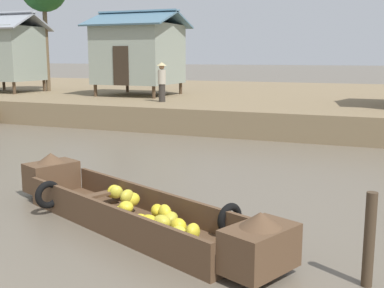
# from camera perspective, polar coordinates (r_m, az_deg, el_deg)

# --- Properties ---
(ground_plane) EXTENTS (300.00, 300.00, 0.00)m
(ground_plane) POSITION_cam_1_polar(r_m,az_deg,el_deg) (12.25, 0.82, -3.47)
(ground_plane) COLOR #665B4C
(riverbank_strip) EXTENTS (160.00, 20.00, 0.97)m
(riverbank_strip) POSITION_cam_1_polar(r_m,az_deg,el_deg) (26.87, 12.86, 4.81)
(riverbank_strip) COLOR #7F6B4C
(riverbank_strip) RESTS_ON ground
(banana_boat) EXTENTS (6.02, 3.37, 0.91)m
(banana_boat) POSITION_cam_1_polar(r_m,az_deg,el_deg) (8.47, -6.87, -7.67)
(banana_boat) COLOR brown
(banana_boat) RESTS_ON ground
(stilt_house_left) EXTENTS (3.96, 3.23, 4.21)m
(stilt_house_left) POSITION_cam_1_polar(r_m,az_deg,el_deg) (28.51, -20.78, 9.94)
(stilt_house_left) COLOR #4C3826
(stilt_house_left) RESTS_ON riverbank_strip
(stilt_house_mid_left) EXTENTS (4.23, 3.99, 4.10)m
(stilt_house_mid_left) POSITION_cam_1_polar(r_m,az_deg,el_deg) (24.62, -6.22, 10.51)
(stilt_house_mid_left) COLOR #4C3826
(stilt_house_mid_left) RESTS_ON riverbank_strip
(vendor_person) EXTENTS (0.44, 0.44, 1.66)m
(vendor_person) POSITION_cam_1_polar(r_m,az_deg,el_deg) (20.88, -3.53, 7.45)
(vendor_person) COLOR #332D28
(vendor_person) RESTS_ON riverbank_strip
(mooring_post) EXTENTS (0.14, 0.14, 1.24)m
(mooring_post) POSITION_cam_1_polar(r_m,az_deg,el_deg) (6.66, 19.93, -10.44)
(mooring_post) COLOR #423323
(mooring_post) RESTS_ON ground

